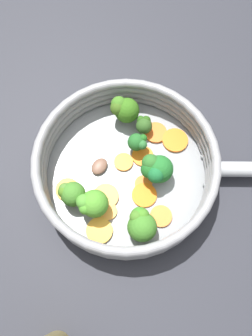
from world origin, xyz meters
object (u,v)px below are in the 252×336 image
at_px(broccoli_floret_3, 124,109).
at_px(broccoli_floret_4, 156,169).
at_px(carrot_slice_0, 175,140).
at_px(skillet, 126,172).
at_px(carrot_slice_6, 144,195).
at_px(broccoli_floret_1, 71,193).
at_px(carrot_slice_10, 67,189).
at_px(broccoli_floret_5, 143,124).
at_px(carrot_slice_3, 106,196).
at_px(carrot_slice_9, 161,216).
at_px(broccoli_floret_2, 92,204).
at_px(mushroom_piece_0, 99,166).
at_px(broccoli_floret_0, 141,224).
at_px(carrot_slice_8, 102,232).
at_px(carrot_slice_7, 143,156).
at_px(carrot_slice_5, 156,133).
at_px(carrot_slice_4, 143,184).
at_px(broccoli_floret_6, 138,143).
at_px(carrot_slice_2, 107,211).

distance_m(broccoli_floret_3, broccoli_floret_4, 0.13).
bearing_deg(carrot_slice_0, skillet, 55.80).
relative_size(carrot_slice_6, broccoli_floret_1, 0.87).
bearing_deg(carrot_slice_10, broccoli_floret_5, -116.19).
height_order(carrot_slice_3, carrot_slice_9, same).
relative_size(broccoli_floret_2, mushroom_piece_0, 1.69).
bearing_deg(carrot_slice_3, broccoli_floret_1, 25.53).
bearing_deg(broccoli_floret_0, carrot_slice_8, 29.70).
bearing_deg(mushroom_piece_0, carrot_slice_7, -142.04).
xyz_separation_m(carrot_slice_6, broccoli_floret_5, (0.05, -0.12, 0.02)).
bearing_deg(carrot_slice_10, broccoli_floret_0, 175.38).
relative_size(carrot_slice_0, broccoli_floret_3, 0.84).
relative_size(carrot_slice_6, broccoli_floret_0, 0.82).
bearing_deg(carrot_slice_6, broccoli_floret_4, -94.97).
relative_size(carrot_slice_0, carrot_slice_9, 1.26).
xyz_separation_m(carrot_slice_0, broccoli_floret_2, (0.08, 0.17, 0.03)).
relative_size(carrot_slice_5, carrot_slice_8, 0.94).
distance_m(carrot_slice_4, broccoli_floret_4, 0.04).
height_order(broccoli_floret_2, broccoli_floret_3, same).
xyz_separation_m(skillet, broccoli_floret_3, (0.04, -0.10, 0.04)).
distance_m(carrot_slice_10, broccoli_floret_6, 0.15).
bearing_deg(carrot_slice_4, carrot_slice_7, -66.96).
relative_size(broccoli_floret_5, broccoli_floret_6, 0.84).
bearing_deg(broccoli_floret_6, carrot_slice_10, 54.51).
xyz_separation_m(broccoli_floret_3, broccoli_floret_5, (-0.04, 0.01, -0.01)).
height_order(carrot_slice_3, broccoli_floret_6, broccoli_floret_6).
bearing_deg(carrot_slice_0, carrot_slice_4, 77.18).
height_order(skillet, mushroom_piece_0, mushroom_piece_0).
height_order(broccoli_floret_1, broccoli_floret_5, broccoli_floret_1).
height_order(carrot_slice_8, carrot_slice_10, carrot_slice_8).
distance_m(broccoli_floret_1, broccoli_floret_2, 0.04).
xyz_separation_m(carrot_slice_4, broccoli_floret_0, (-0.02, 0.07, 0.03)).
bearing_deg(carrot_slice_4, broccoli_floret_4, -118.63).
bearing_deg(carrot_slice_5, carrot_slice_8, 85.01).
height_order(carrot_slice_5, carrot_slice_7, carrot_slice_5).
relative_size(carrot_slice_9, broccoli_floret_1, 0.75).
distance_m(carrot_slice_9, carrot_slice_10, 0.17).
bearing_deg(carrot_slice_6, carrot_slice_0, -96.76).
relative_size(carrot_slice_9, mushroom_piece_0, 1.11).
bearing_deg(carrot_slice_10, carrot_slice_8, 152.67).
distance_m(carrot_slice_4, carrot_slice_9, 0.06).
bearing_deg(carrot_slice_8, broccoli_floret_3, -77.28).
relative_size(carrot_slice_5, mushroom_piece_0, 1.24).
bearing_deg(broccoli_floret_6, broccoli_floret_5, -80.39).
distance_m(broccoli_floret_3, broccoli_floret_6, 0.07).
height_order(carrot_slice_2, broccoli_floret_5, broccoli_floret_5).
xyz_separation_m(broccoli_floret_0, broccoli_floret_3, (0.10, -0.18, 0.01)).
height_order(carrot_slice_2, broccoli_floret_2, broccoli_floret_2).
bearing_deg(carrot_slice_6, broccoli_floret_1, 24.96).
relative_size(carrot_slice_3, broccoli_floret_4, 0.81).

